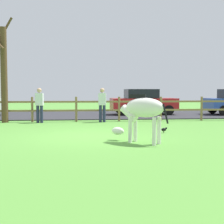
% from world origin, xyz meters
% --- Properties ---
extents(ground_plane, '(60.00, 60.00, 0.00)m').
position_xyz_m(ground_plane, '(0.00, 0.00, 0.00)').
color(ground_plane, '#549338').
extents(parking_asphalt, '(28.00, 7.40, 0.05)m').
position_xyz_m(parking_asphalt, '(0.00, 9.30, 0.03)').
color(parking_asphalt, '#2D2D33').
rests_on(parking_asphalt, ground_plane).
extents(paddock_fence, '(21.28, 0.11, 1.22)m').
position_xyz_m(paddock_fence, '(-0.41, 5.00, 0.70)').
color(paddock_fence, olive).
rests_on(paddock_fence, ground_plane).
extents(bare_tree, '(1.07, 1.08, 5.01)m').
position_xyz_m(bare_tree, '(-3.82, 4.86, 2.43)').
color(bare_tree, '#513A23').
rests_on(bare_tree, ground_plane).
extents(zebra, '(1.55, 1.46, 1.41)m').
position_xyz_m(zebra, '(1.59, -1.56, 0.93)').
color(zebra, white).
rests_on(zebra, ground_plane).
extents(crow_on_grass, '(0.21, 0.10, 0.20)m').
position_xyz_m(crow_on_grass, '(2.80, 0.51, 0.13)').
color(crow_on_grass, black).
rests_on(crow_on_grass, ground_plane).
extents(parked_car_red, '(4.07, 2.01, 1.56)m').
position_xyz_m(parked_car_red, '(3.61, 8.65, 0.84)').
color(parked_car_red, red).
rests_on(parked_car_red, parking_asphalt).
extents(visitor_left_of_tree, '(0.39, 0.28, 1.64)m').
position_xyz_m(visitor_left_of_tree, '(-2.12, 4.55, 0.91)').
color(visitor_left_of_tree, '#232847').
rests_on(visitor_left_of_tree, ground_plane).
extents(visitor_right_of_tree, '(0.39, 0.27, 1.64)m').
position_xyz_m(visitor_right_of_tree, '(0.84, 4.58, 0.91)').
color(visitor_right_of_tree, '#232847').
rests_on(visitor_right_of_tree, ground_plane).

